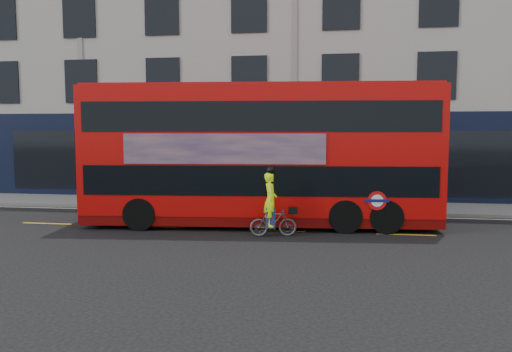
# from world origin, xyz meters

# --- Properties ---
(ground) EXTENTS (120.00, 120.00, 0.00)m
(ground) POSITION_xyz_m (0.00, 0.00, 0.00)
(ground) COLOR black
(ground) RESTS_ON ground
(pavement) EXTENTS (60.00, 3.00, 0.12)m
(pavement) POSITION_xyz_m (0.00, 6.50, 0.06)
(pavement) COLOR gray
(pavement) RESTS_ON ground
(kerb) EXTENTS (60.00, 0.12, 0.13)m
(kerb) POSITION_xyz_m (0.00, 5.00, 0.07)
(kerb) COLOR slate
(kerb) RESTS_ON ground
(building_terrace) EXTENTS (50.00, 10.07, 15.00)m
(building_terrace) POSITION_xyz_m (0.00, 12.94, 7.49)
(building_terrace) COLOR #A19E98
(building_terrace) RESTS_ON ground
(road_edge_line) EXTENTS (58.00, 0.10, 0.01)m
(road_edge_line) POSITION_xyz_m (0.00, 4.70, 0.00)
(road_edge_line) COLOR silver
(road_edge_line) RESTS_ON ground
(lane_dashes) EXTENTS (58.00, 0.12, 0.01)m
(lane_dashes) POSITION_xyz_m (0.00, 1.50, 0.00)
(lane_dashes) COLOR gold
(lane_dashes) RESTS_ON ground
(bus) EXTENTS (11.85, 3.65, 4.71)m
(bus) POSITION_xyz_m (-0.66, 2.41, 2.41)
(bus) COLOR #BA0907
(bus) RESTS_ON ground
(cyclist) EXTENTS (1.48, 0.69, 2.14)m
(cyclist) POSITION_xyz_m (-0.06, 0.62, 0.74)
(cyclist) COLOR #4D4F53
(cyclist) RESTS_ON ground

